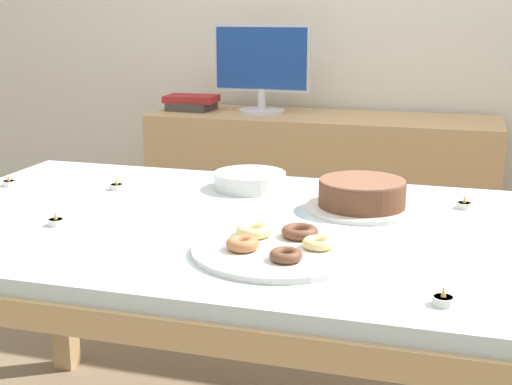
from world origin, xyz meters
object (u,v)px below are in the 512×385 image
computer_monitor (262,69)px  cake_chocolate_round (362,196)px  tealight_right_edge (9,183)px  book_stack (192,103)px  tealight_near_front (464,205)px  pastry_platter (278,247)px  tealight_left_edge (443,300)px  plate_stack (250,180)px  tealight_near_cakes (56,221)px  tealight_centre (117,186)px

computer_monitor → cake_chocolate_round: size_ratio=1.46×
cake_chocolate_round → tealight_right_edge: cake_chocolate_round is taller
book_stack → tealight_near_front: book_stack is taller
pastry_platter → tealight_left_edge: 0.40m
book_stack → plate_stack: bearing=-60.5°
pastry_platter → tealight_left_edge: pastry_platter is taller
tealight_near_cakes → computer_monitor: bearing=86.7°
tealight_near_front → tealight_near_cakes: bearing=-155.3°
cake_chocolate_round → tealight_centre: 0.72m
pastry_platter → tealight_centre: size_ratio=9.46×
tealight_left_edge → plate_stack: bearing=129.0°
computer_monitor → cake_chocolate_round: computer_monitor is taller
book_stack → tealight_right_edge: bearing=-95.3°
computer_monitor → tealight_left_edge: 1.95m
cake_chocolate_round → pastry_platter: size_ratio=0.77×
pastry_platter → tealight_centre: 0.72m
computer_monitor → tealight_near_front: computer_monitor is taller
plate_stack → tealight_near_cakes: bearing=-125.8°
plate_stack → tealight_near_cakes: plate_stack is taller
tealight_near_front → computer_monitor: bearing=128.8°
tealight_near_front → tealight_centre: bearing=-175.5°
tealight_left_edge → tealight_near_front: 0.67m
book_stack → tealight_near_cakes: size_ratio=5.80×
tealight_near_cakes → tealight_near_front: (0.95, 0.44, 0.00)m
tealight_centre → tealight_near_front: bearing=4.5°
book_stack → tealight_near_cakes: (0.24, -1.52, -0.09)m
computer_monitor → tealight_left_edge: bearing=-64.4°
cake_chocolate_round → plate_stack: cake_chocolate_round is taller
computer_monitor → book_stack: bearing=179.8°
pastry_platter → tealight_right_edge: 0.98m
cake_chocolate_round → pastry_platter: cake_chocolate_round is taller
computer_monitor → tealight_right_edge: (-0.44, -1.21, -0.25)m
tealight_left_edge → tealight_right_edge: bearing=157.0°
computer_monitor → tealight_left_edge: computer_monitor is taller
tealight_right_edge → tealight_near_cakes: same height
pastry_platter → tealight_near_cakes: bearing=176.3°
cake_chocolate_round → pastry_platter: bearing=-108.1°
tealight_centre → cake_chocolate_round: bearing=-1.3°
cake_chocolate_round → tealight_left_edge: 0.62m
pastry_platter → tealight_near_cakes: pastry_platter is taller
tealight_left_edge → tealight_centre: (-0.95, 0.59, 0.00)m
plate_stack → tealight_left_edge: plate_stack is taller
computer_monitor → tealight_near_cakes: bearing=-93.3°
plate_stack → tealight_centre: 0.39m
book_stack → tealight_near_cakes: 1.54m
tealight_near_cakes → book_stack: bearing=98.9°
pastry_platter → tealight_near_front: (0.38, 0.48, -0.00)m
computer_monitor → tealight_centre: (-0.11, -1.16, -0.25)m
book_stack → cake_chocolate_round: (0.94, -1.17, -0.07)m
pastry_platter → tealight_centre: bearing=146.0°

